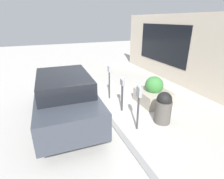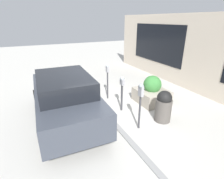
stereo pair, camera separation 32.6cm
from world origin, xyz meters
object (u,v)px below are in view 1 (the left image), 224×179
Objects in this scene: parking_meter_middle at (109,75)px; planter_box at (153,93)px; parking_meter_second at (122,88)px; trash_bin at (163,108)px; parking_meter_nearest at (139,98)px; parked_car_front at (65,96)px.

parking_meter_middle reaches higher than planter_box.
trash_bin is at bearing -143.73° from parking_meter_second.
parking_meter_nearest reaches higher than trash_bin.
parking_meter_middle reaches higher than trash_bin.
parking_meter_middle is 1.20× the size of planter_box.
parking_meter_second is 1.51m from planter_box.
parking_meter_nearest is at bearing 176.89° from parking_meter_second.
parked_car_front is (0.07, 3.40, 0.43)m from planter_box.
parking_meter_nearest is 1.00× the size of parking_meter_middle.
parked_car_front is (0.18, 1.98, -0.06)m from parking_meter_second.
parking_meter_second is 1.55m from trash_bin.
trash_bin is (0.03, -0.95, -0.52)m from parking_meter_nearest.
parking_meter_second is (1.24, -0.07, -0.14)m from parking_meter_nearest.
trash_bin is at bearing -158.75° from parking_meter_middle.
planter_box is (0.10, -1.42, -0.49)m from parking_meter_second.
parking_meter_nearest is 0.34× the size of parked_car_front.
parking_meter_middle is 1.39× the size of trash_bin.
parking_meter_middle is 2.60m from trash_bin.
trash_bin is (-2.38, -0.92, -0.51)m from parking_meter_middle.
parking_meter_second reaches higher than planter_box.
parking_meter_nearest is at bearing 179.29° from parking_meter_middle.
parking_meter_middle is at bearing 1.84° from parking_meter_second.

